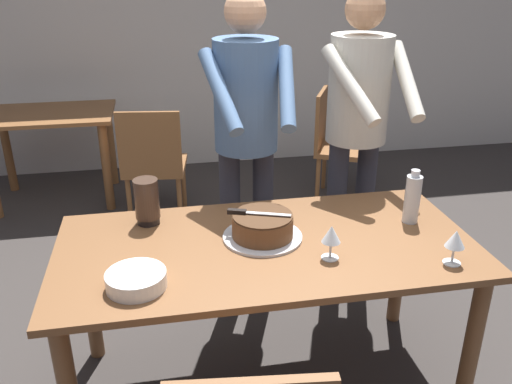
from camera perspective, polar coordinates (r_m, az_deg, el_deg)
The scene contains 15 objects.
ground_plane at distance 2.69m, azimuth 1.02°, elevation -19.59°, with size 14.00×14.00×0.00m, color #383330.
back_wall at distance 5.05m, azimuth -6.28°, elevation 17.89°, with size 10.00×0.12×2.70m, color silver.
main_dining_table at distance 2.30m, azimuth 1.13°, elevation -7.80°, with size 1.75×0.85×0.75m.
cake_on_platter at distance 2.26m, azimuth 0.70°, elevation -3.79°, with size 0.34×0.34×0.11m.
cake_knife at distance 2.24m, azimuth -1.10°, elevation -2.19°, with size 0.26×0.11×0.02m.
plate_stack at distance 2.00m, azimuth -12.68°, elevation -9.15°, with size 0.22×0.22×0.06m.
wine_glass_near at distance 2.11m, azimuth 8.05°, elevation -4.60°, with size 0.08×0.08×0.14m.
wine_glass_far at distance 2.20m, azimuth 20.53°, elevation -4.83°, with size 0.08×0.08×0.14m.
water_bottle at distance 2.48m, azimuth 16.36°, elevation -0.65°, with size 0.07×0.07×0.25m.
hurricane_lamp at distance 2.42m, azimuth -11.58°, elevation -0.97°, with size 0.11×0.11×0.21m.
person_cutting_cake at distance 2.70m, azimuth -1.03°, elevation 7.12°, with size 0.47×0.56×1.72m.
person_standing_beside at distance 2.89m, azimuth 10.81°, elevation 7.78°, with size 0.46×0.57×1.72m.
background_table at distance 4.57m, azimuth -21.09°, elevation 5.96°, with size 1.00×0.70×0.74m.
background_chair_0 at distance 4.37m, azimuth 8.51°, elevation 5.35°, with size 0.59×0.59×0.90m.
background_chair_1 at distance 3.95m, azimuth -10.89°, elevation 3.18°, with size 0.50×0.50×0.90m.
Camera 1 is at (-0.41, -1.92, 1.84)m, focal length 37.44 mm.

